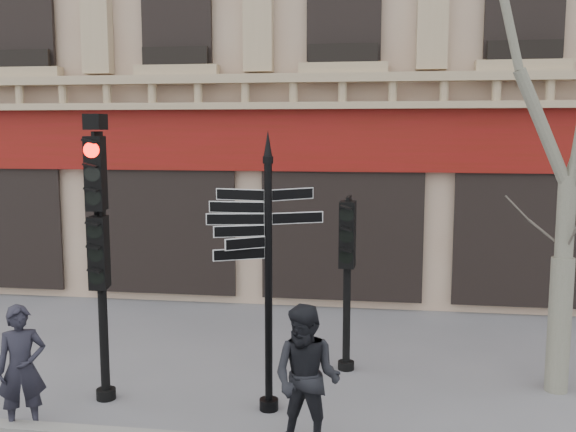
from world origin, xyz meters
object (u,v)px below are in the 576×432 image
object	(u,v)px
traffic_signal_secondary	(347,253)
pedestrian_b	(307,379)
traffic_signal_main	(99,223)
fingerpost	(268,226)
pedestrian_a	(22,369)

from	to	relation	value
traffic_signal_secondary	pedestrian_b	distance (m)	2.89
traffic_signal_main	pedestrian_b	world-z (taller)	traffic_signal_main
traffic_signal_main	fingerpost	bearing A→B (deg)	-9.86
traffic_signal_secondary	pedestrian_b	xyz separation A→B (m)	(-0.33, -2.69, -1.01)
fingerpost	pedestrian_b	xyz separation A→B (m)	(0.64, -1.04, -1.67)
traffic_signal_main	pedestrian_b	bearing A→B (deg)	-28.87
fingerpost	pedestrian_b	size ratio (longest dim) A/B	2.14
fingerpost	traffic_signal_main	distance (m)	2.36
pedestrian_b	traffic_signal_secondary	bearing A→B (deg)	98.55
traffic_signal_secondary	pedestrian_b	size ratio (longest dim) A/B	1.53
traffic_signal_main	traffic_signal_secondary	size ratio (longest dim) A/B	1.48
traffic_signal_main	pedestrian_a	world-z (taller)	traffic_signal_main
pedestrian_a	traffic_signal_secondary	bearing A→B (deg)	6.10
fingerpost	traffic_signal_secondary	distance (m)	2.02
fingerpost	traffic_signal_secondary	bearing A→B (deg)	45.06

